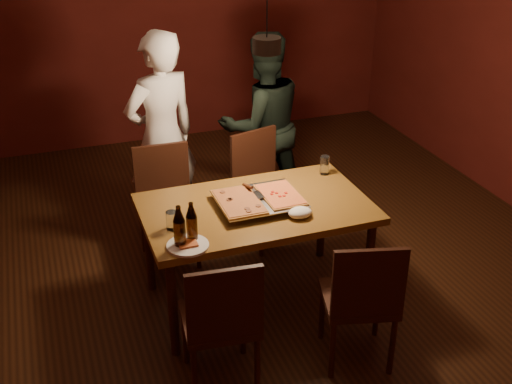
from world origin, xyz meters
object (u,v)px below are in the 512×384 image
object	(u,v)px
dining_table	(256,215)
chair_far_right	(261,177)
diner_white	(162,137)
chair_far_left	(165,193)
beer_bottle_a	(179,227)
beer_bottle_b	(192,222)
chair_near_right	(363,292)
pizza_tray	(259,202)
diner_dark	(262,125)
pendant_lamp	(267,44)
plate_slice	(188,245)
chair_near_left	(222,314)

from	to	relation	value
dining_table	chair_far_right	bearing A→B (deg)	67.82
diner_white	chair_far_left	bearing A→B (deg)	58.97
dining_table	chair_far_left	bearing A→B (deg)	119.71
beer_bottle_a	beer_bottle_b	world-z (taller)	beer_bottle_a
chair_near_right	pizza_tray	bearing A→B (deg)	126.89
chair_far_right	diner_dark	distance (m)	0.54
pizza_tray	beer_bottle_a	size ratio (longest dim) A/B	2.05
chair_far_right	pendant_lamp	size ratio (longest dim) A/B	0.47
diner_dark	pizza_tray	bearing A→B (deg)	66.14
dining_table	pizza_tray	distance (m)	0.10
beer_bottle_b	diner_dark	xyz separation A→B (m)	(1.02, 1.55, -0.09)
chair_far_right	pizza_tray	distance (m)	0.90
beer_bottle_b	plate_slice	bearing A→B (deg)	-126.48
chair_far_left	beer_bottle_b	bearing A→B (deg)	89.07
chair_far_left	beer_bottle_b	world-z (taller)	beer_bottle_b
chair_far_left	chair_near_left	world-z (taller)	same
beer_bottle_a	plate_slice	distance (m)	0.13
chair_far_right	pendant_lamp	bearing A→B (deg)	57.96
dining_table	diner_white	world-z (taller)	diner_white
beer_bottle_a	diner_dark	xyz separation A→B (m)	(1.10, 1.59, -0.09)
chair_far_right	chair_near_right	distance (m)	1.66
chair_near_right	chair_far_right	bearing A→B (deg)	105.92
dining_table	diner_white	distance (m)	1.21
chair_far_right	pendant_lamp	xyz separation A→B (m)	(-0.19, -0.61, 1.22)
chair_near_left	chair_near_right	distance (m)	0.84
chair_far_left	diner_dark	world-z (taller)	diner_dark
plate_slice	pendant_lamp	distance (m)	1.34
diner_dark	chair_far_right	bearing A→B (deg)	65.68
chair_near_right	pizza_tray	distance (m)	0.94
beer_bottle_a	plate_slice	world-z (taller)	beer_bottle_a
diner_white	diner_dark	distance (m)	0.90
chair_far_left	diner_white	xyz separation A→B (m)	(0.07, 0.36, 0.31)
chair_near_right	dining_table	bearing A→B (deg)	128.13
chair_far_right	diner_dark	xyz separation A→B (m)	(0.18, 0.45, 0.25)
dining_table	pendant_lamp	world-z (taller)	pendant_lamp
chair_far_left	chair_far_right	world-z (taller)	same
diner_dark	pendant_lamp	xyz separation A→B (m)	(-0.36, -1.05, 0.97)
chair_far_left	pendant_lamp	size ratio (longest dim) A/B	0.44
chair_near_left	beer_bottle_a	bearing A→B (deg)	111.22
chair_near_right	pizza_tray	xyz separation A→B (m)	(-0.34, 0.84, 0.24)
chair_far_left	chair_far_right	distance (m)	0.78
beer_bottle_b	beer_bottle_a	bearing A→B (deg)	-152.90
beer_bottle_a	diner_dark	bearing A→B (deg)	55.37
dining_table	chair_near_right	bearing A→B (deg)	-66.89
plate_slice	diner_dark	xyz separation A→B (m)	(1.06, 1.61, 0.03)
chair_far_left	beer_bottle_a	size ratio (longest dim) A/B	1.80
dining_table	beer_bottle_a	world-z (taller)	beer_bottle_a
chair_far_left	diner_dark	size ratio (longest dim) A/B	0.31
plate_slice	pizza_tray	bearing A→B (deg)	31.37
dining_table	diner_white	size ratio (longest dim) A/B	0.89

